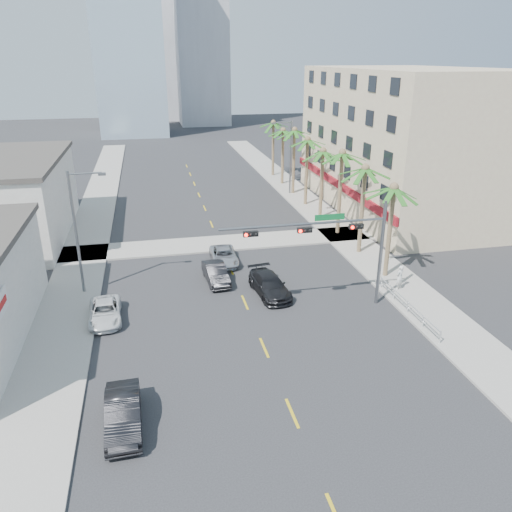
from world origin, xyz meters
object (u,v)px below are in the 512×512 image
(pedestrian, at_px, (400,277))
(car_lane_left, at_px, (216,273))
(car_lane_center, at_px, (224,256))
(car_parked_mid, at_px, (123,414))
(car_lane_right, at_px, (269,285))
(car_parked_far, at_px, (105,312))
(traffic_signal_mast, at_px, (337,239))

(pedestrian, bearing_deg, car_lane_left, -44.43)
(car_lane_center, bearing_deg, pedestrian, -32.68)
(car_lane_center, xyz_separation_m, pedestrian, (11.78, -7.96, 0.45))
(car_parked_mid, xyz_separation_m, car_lane_right, (9.93, 12.18, -0.02))
(car_parked_far, bearing_deg, traffic_signal_mast, -8.08)
(traffic_signal_mast, height_order, pedestrian, traffic_signal_mast)
(traffic_signal_mast, height_order, car_lane_center, traffic_signal_mast)
(car_lane_right, xyz_separation_m, pedestrian, (9.45, -1.43, 0.34))
(pedestrian, bearing_deg, car_parked_mid, 3.36)
(car_lane_center, height_order, pedestrian, pedestrian)
(car_lane_left, relative_size, car_lane_center, 0.94)
(car_parked_far, height_order, car_lane_right, car_lane_right)
(car_lane_center, distance_m, car_lane_right, 6.93)
(car_lane_right, bearing_deg, pedestrian, -15.27)
(car_parked_far, relative_size, car_lane_center, 0.97)
(car_parked_mid, bearing_deg, car_lane_left, 65.30)
(car_parked_mid, xyz_separation_m, car_lane_left, (6.43, 15.15, -0.05))
(traffic_signal_mast, relative_size, pedestrian, 6.01)
(car_parked_mid, relative_size, car_lane_right, 0.91)
(traffic_signal_mast, height_order, car_parked_far, traffic_signal_mast)
(traffic_signal_mast, relative_size, car_lane_center, 2.46)
(car_lane_right, bearing_deg, traffic_signal_mast, -44.78)
(car_lane_left, xyz_separation_m, pedestrian, (12.95, -4.41, 0.37))
(car_lane_center, bearing_deg, car_parked_mid, -110.75)
(car_lane_center, height_order, car_lane_right, car_lane_right)
(car_parked_far, relative_size, car_lane_right, 0.87)
(car_lane_left, distance_m, car_lane_right, 4.59)
(car_lane_center, bearing_deg, car_parked_far, -137.15)
(car_parked_mid, bearing_deg, pedestrian, 27.29)
(traffic_signal_mast, distance_m, car_lane_right, 6.47)
(car_parked_far, relative_size, pedestrian, 2.37)
(car_lane_center, relative_size, car_lane_right, 0.90)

